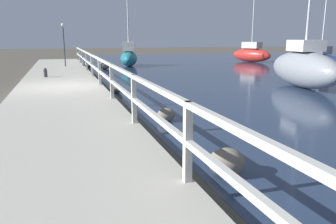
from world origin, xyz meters
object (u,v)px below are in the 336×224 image
mooring_bollard (45,73)px  sailboat_red (251,54)px  sailboat_teal (129,56)px  sailboat_gray (304,68)px  dock_lamp (64,37)px  sailboat_navy (320,60)px

mooring_bollard → sailboat_red: (17.59, 9.66, 0.22)m
mooring_bollard → sailboat_teal: size_ratio=0.06×
sailboat_red → sailboat_teal: (-11.71, -1.12, 0.01)m
sailboat_gray → sailboat_red: (6.54, 14.65, -0.13)m
sailboat_red → sailboat_teal: sailboat_teal is taller
dock_lamp → sailboat_gray: bearing=-48.0°
mooring_bollard → dock_lamp: bearing=80.2°
sailboat_gray → sailboat_teal: size_ratio=1.08×
dock_lamp → sailboat_navy: (17.71, -3.78, -1.60)m
sailboat_red → sailboat_teal: size_ratio=0.83×
mooring_bollard → sailboat_teal: (5.87, 8.54, 0.23)m
mooring_bollard → sailboat_gray: size_ratio=0.06×
mooring_bollard → sailboat_red: sailboat_red is taller
dock_lamp → mooring_bollard: bearing=-99.8°
mooring_bollard → sailboat_teal: bearing=55.5°
sailboat_gray → sailboat_red: 16.04m
dock_lamp → sailboat_navy: size_ratio=0.38×
sailboat_red → dock_lamp: bearing=170.7°
dock_lamp → sailboat_red: (16.53, 3.54, -1.49)m
mooring_bollard → sailboat_navy: (18.76, 2.34, 0.11)m
dock_lamp → sailboat_gray: sailboat_gray is taller
sailboat_gray → sailboat_teal: bearing=121.7°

